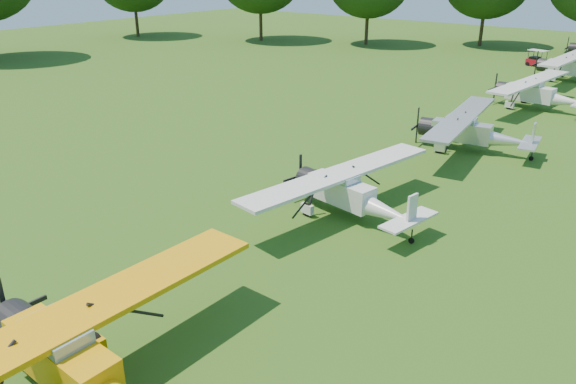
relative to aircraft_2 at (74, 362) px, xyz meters
name	(u,v)px	position (x,y,z in m)	size (l,w,h in m)	color
ground	(322,235)	(-0.70, 11.51, -1.41)	(160.00, 160.00, 0.00)	#264812
tree_belt	(423,40)	(2.87, 11.68, 6.62)	(137.36, 130.27, 14.52)	#311F13
aircraft_2	(74,362)	(0.00, 0.00, 0.00)	(7.67, 12.18, 2.41)	orange
aircraft_3	(350,191)	(-0.78, 13.65, -0.18)	(6.77, 10.71, 2.10)	silver
aircraft_4	(471,130)	(-0.16, 25.70, -0.13)	(7.02, 11.13, 2.19)	silver
aircraft_5	(538,92)	(-0.01, 38.23, -0.10)	(7.17, 11.42, 2.24)	silver
aircraft_6	(576,66)	(-0.29, 50.87, -0.01)	(7.64, 12.16, 2.40)	silver
golf_cart	(536,61)	(-5.38, 57.17, -0.86)	(2.15, 1.64, 1.63)	#A50B1A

